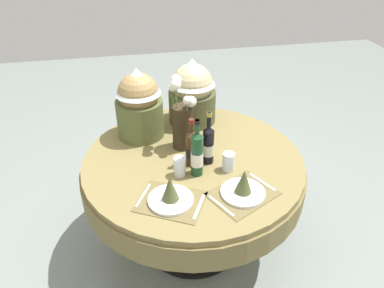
# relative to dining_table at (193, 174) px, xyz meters

# --- Properties ---
(ground) EXTENTS (8.00, 8.00, 0.00)m
(ground) POSITION_rel_dining_table_xyz_m (0.00, 0.00, -0.60)
(ground) COLOR gray
(dining_table) EXTENTS (1.37, 1.37, 0.73)m
(dining_table) POSITION_rel_dining_table_xyz_m (0.00, 0.00, 0.00)
(dining_table) COLOR olive
(dining_table) RESTS_ON ground
(place_setting_left) EXTENTS (0.42, 0.39, 0.16)m
(place_setting_left) POSITION_rel_dining_table_xyz_m (-0.19, -0.36, 0.18)
(place_setting_left) COLOR brown
(place_setting_left) RESTS_ON dining_table
(place_setting_right) EXTENTS (0.42, 0.39, 0.16)m
(place_setting_right) POSITION_rel_dining_table_xyz_m (0.20, -0.38, 0.18)
(place_setting_right) COLOR brown
(place_setting_right) RESTS_ON dining_table
(flower_vase) EXTENTS (0.16, 0.17, 0.47)m
(flower_vase) POSITION_rel_dining_table_xyz_m (-0.04, 0.14, 0.32)
(flower_vase) COLOR #332819
(flower_vase) RESTS_ON dining_table
(wine_bottle_left) EXTENTS (0.07, 0.07, 0.35)m
(wine_bottle_left) POSITION_rel_dining_table_xyz_m (-0.01, -0.16, 0.27)
(wine_bottle_left) COLOR #194223
(wine_bottle_left) RESTS_ON dining_table
(wine_bottle_centre) EXTENTS (0.07, 0.07, 0.34)m
(wine_bottle_centre) POSITION_rel_dining_table_xyz_m (0.08, -0.06, 0.25)
(wine_bottle_centre) COLOR black
(wine_bottle_centre) RESTS_ON dining_table
(wine_bottle_right) EXTENTS (0.07, 0.07, 0.30)m
(wine_bottle_right) POSITION_rel_dining_table_xyz_m (-0.02, -0.06, 0.25)
(wine_bottle_right) COLOR #422814
(wine_bottle_right) RESTS_ON dining_table
(tumbler_near_left) EXTENTS (0.07, 0.07, 0.11)m
(tumbler_near_left) POSITION_rel_dining_table_xyz_m (0.18, -0.15, 0.18)
(tumbler_near_left) COLOR silver
(tumbler_near_left) RESTS_ON dining_table
(tumbler_near_right) EXTENTS (0.07, 0.07, 0.12)m
(tumbler_near_right) POSITION_rel_dining_table_xyz_m (-0.11, -0.15, 0.19)
(tumbler_near_right) COLOR silver
(tumbler_near_right) RESTS_ON dining_table
(gift_tub_back_left) EXTENTS (0.31, 0.31, 0.47)m
(gift_tub_back_left) POSITION_rel_dining_table_xyz_m (-0.29, 0.34, 0.38)
(gift_tub_back_left) COLOR #566033
(gift_tub_back_left) RESTS_ON dining_table
(gift_tub_back_centre) EXTENTS (0.33, 0.33, 0.46)m
(gift_tub_back_centre) POSITION_rel_dining_table_xyz_m (0.09, 0.46, 0.37)
(gift_tub_back_centre) COLOR #474C2D
(gift_tub_back_centre) RESTS_ON dining_table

